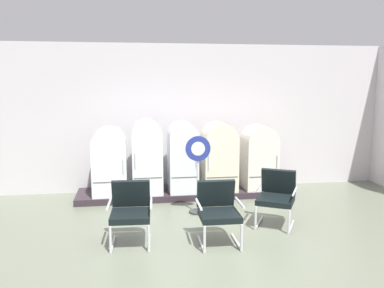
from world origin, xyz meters
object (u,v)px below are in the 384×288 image
sign_stand (198,176)px  refrigerator_4 (259,155)px  armchair_center (218,209)px  refrigerator_3 (219,155)px  refrigerator_2 (183,155)px  armchair_right (276,195)px  refrigerator_0 (109,159)px  armchair_left (131,209)px  refrigerator_1 (147,154)px

sign_stand → refrigerator_4: bearing=35.1°
armchair_center → sign_stand: (-0.08, 1.39, 0.19)m
refrigerator_4 → armchair_center: (-1.43, -2.45, -0.32)m
refrigerator_3 → refrigerator_4: size_ratio=1.06×
refrigerator_4 → armchair_center: 2.85m
refrigerator_3 → refrigerator_4: refrigerator_3 is taller
refrigerator_2 → armchair_right: refrigerator_2 is taller
refrigerator_0 → armchair_right: bearing=-33.0°
armchair_left → refrigerator_2: bearing=64.3°
armchair_left → armchair_center: 1.31m
refrigerator_4 → armchair_center: refrigerator_4 is taller
armchair_center → armchair_right: bearing=27.5°
refrigerator_2 → refrigerator_4: 1.65m
refrigerator_1 → armchair_center: bearing=-68.7°
refrigerator_2 → refrigerator_4: size_ratio=1.08×
armchair_left → sign_stand: bearing=44.5°
armchair_right → sign_stand: bearing=146.5°
armchair_center → refrigerator_4: bearing=59.7°
armchair_left → armchair_center: bearing=-8.1°
refrigerator_4 → sign_stand: bearing=-144.9°
refrigerator_0 → refrigerator_3: (2.26, 0.02, 0.03)m
refrigerator_1 → refrigerator_4: size_ratio=1.12×
refrigerator_1 → refrigerator_0: bearing=-179.9°
refrigerator_4 → armchair_left: (-2.73, -2.26, -0.32)m
refrigerator_0 → armchair_center: 2.98m
refrigerator_1 → refrigerator_4: bearing=0.4°
refrigerator_1 → refrigerator_2: refrigerator_1 is taller
refrigerator_4 → armchair_center: bearing=-120.3°
refrigerator_2 → refrigerator_1: bearing=-179.9°
refrigerator_1 → armchair_left: (-0.35, -2.25, -0.42)m
armchair_right → refrigerator_4: bearing=80.9°
refrigerator_3 → sign_stand: (-0.63, -1.06, -0.18)m
refrigerator_2 → armchair_center: 2.47m
armchair_right → armchair_center: bearing=-152.5°
refrigerator_2 → refrigerator_4: refrigerator_2 is taller
sign_stand → refrigerator_1: bearing=130.0°
refrigerator_0 → refrigerator_4: size_ratio=1.02×
refrigerator_1 → refrigerator_3: 1.51m
refrigerator_1 → sign_stand: refrigerator_1 is taller
armchair_right → armchair_left: bearing=-170.6°
refrigerator_2 → sign_stand: size_ratio=1.02×
refrigerator_1 → armchair_left: refrigerator_1 is taller
armchair_center → sign_stand: 1.40m
armchair_right → armchair_center: 1.28m
refrigerator_3 → refrigerator_4: bearing=-0.2°
refrigerator_3 → armchair_right: (0.58, -1.86, -0.36)m
refrigerator_3 → armchair_right: refrigerator_3 is taller
refrigerator_2 → refrigerator_4: bearing=0.5°
sign_stand → armchair_right: bearing=-33.5°
refrigerator_1 → sign_stand: 1.38m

